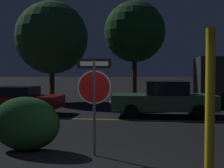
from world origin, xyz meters
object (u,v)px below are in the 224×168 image
at_px(hedge_bush_1, 26,124).
at_px(tree_2, 135,32).
at_px(stop_sign, 94,88).
at_px(passing_car_1, 14,100).
at_px(passing_car_2, 164,99).
at_px(yellow_pole_right, 210,107).
at_px(tree_0, 52,38).

height_order(hedge_bush_1, tree_2, tree_2).
distance_m(stop_sign, passing_car_1, 8.34).
relative_size(passing_car_1, passing_car_2, 0.98).
relative_size(hedge_bush_1, passing_car_1, 0.38).
relative_size(yellow_pole_right, passing_car_2, 0.57).
bearing_deg(passing_car_1, yellow_pole_right, -138.72).
bearing_deg(tree_0, passing_car_2, -39.83).
bearing_deg(stop_sign, tree_2, 85.50).
height_order(passing_car_2, tree_2, tree_2).
bearing_deg(passing_car_1, tree_2, -32.19).
bearing_deg(yellow_pole_right, hedge_bush_1, 156.31).
xyz_separation_m(hedge_bush_1, tree_0, (-3.66, 12.45, 3.51)).
relative_size(yellow_pole_right, hedge_bush_1, 1.54).
distance_m(passing_car_2, tree_0, 9.85).
height_order(tree_0, tree_2, tree_2).
distance_m(stop_sign, tree_0, 14.02).
bearing_deg(stop_sign, passing_car_1, 122.68).
distance_m(yellow_pole_right, hedge_bush_1, 4.43).
height_order(stop_sign, passing_car_1, stop_sign).
bearing_deg(passing_car_2, tree_2, 9.77).
bearing_deg(hedge_bush_1, passing_car_1, 117.80).
bearing_deg(hedge_bush_1, tree_0, 106.37).
distance_m(stop_sign, yellow_pole_right, 2.76).
relative_size(yellow_pole_right, tree_0, 0.40).
height_order(yellow_pole_right, tree_2, tree_2).
xyz_separation_m(stop_sign, tree_0, (-5.40, 12.67, 2.62)).
height_order(stop_sign, yellow_pole_right, yellow_pole_right).
bearing_deg(stop_sign, yellow_pole_right, -39.19).
bearing_deg(yellow_pole_right, tree_2, 98.51).
bearing_deg(hedge_bush_1, passing_car_2, 62.24).
distance_m(passing_car_1, tree_2, 10.33).
distance_m(yellow_pole_right, tree_0, 16.40).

